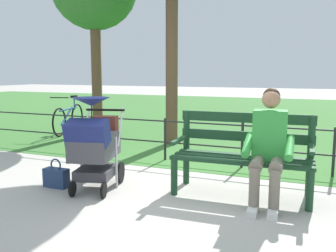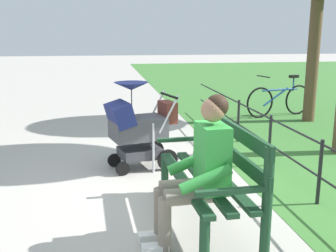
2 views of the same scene
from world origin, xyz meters
The scene contains 7 objects.
ground_plane centered at (0.00, 0.00, 0.00)m, with size 60.00×60.00×0.00m, color #ADA89E.
park_bench centered at (-0.87, -0.12, 0.53)m, with size 1.62×0.66×0.96m.
person_on_bench centered at (-1.19, 0.11, 0.68)m, with size 0.55×0.74×1.28m.
stroller centered at (0.82, 0.44, 0.59)m, with size 0.70×0.97×1.15m.
handbag centered at (1.34, 0.54, 0.13)m, with size 0.32×0.14×0.37m.
park_fence centered at (-0.50, -1.31, 0.43)m, with size 8.91×0.04×0.70m.
bicycle centered at (3.80, -2.90, 0.36)m, with size 0.53×1.62×0.89m.
Camera 2 is at (-4.24, 0.87, 1.74)m, focal length 42.77 mm.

